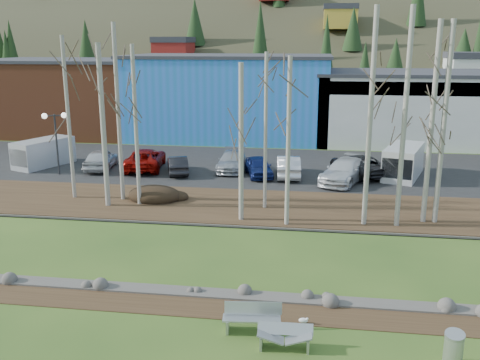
% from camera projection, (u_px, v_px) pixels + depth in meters
% --- Properties ---
extents(ground, '(200.00, 200.00, 0.00)m').
position_uv_depth(ground, '(221.00, 338.00, 17.87)').
color(ground, '#2F4E1A').
rests_on(ground, ground).
extents(dirt_strip, '(80.00, 1.80, 0.03)m').
position_uv_depth(dirt_strip, '(231.00, 308.00, 19.88)').
color(dirt_strip, '#382616').
rests_on(dirt_strip, ground).
extents(near_bank_rocks, '(80.00, 0.80, 0.50)m').
position_uv_depth(near_bank_rocks, '(235.00, 296.00, 20.84)').
color(near_bank_rocks, '#47423D').
rests_on(near_bank_rocks, ground).
extents(river, '(80.00, 8.00, 0.90)m').
position_uv_depth(river, '(248.00, 256.00, 24.77)').
color(river, '#112031').
rests_on(river, ground).
extents(far_bank_rocks, '(80.00, 0.80, 0.46)m').
position_uv_depth(far_bank_rocks, '(258.00, 226.00, 28.69)').
color(far_bank_rocks, '#47423D').
rests_on(far_bank_rocks, ground).
extents(far_bank, '(80.00, 7.00, 0.15)m').
position_uv_depth(far_bank, '(264.00, 207.00, 31.74)').
color(far_bank, '#382616').
rests_on(far_bank, ground).
extents(parking_lot, '(80.00, 14.00, 0.14)m').
position_uv_depth(parking_lot, '(277.00, 167.00, 41.80)').
color(parking_lot, black).
rests_on(parking_lot, ground).
extents(building_brick, '(16.32, 12.24, 7.80)m').
position_uv_depth(building_brick, '(65.00, 96.00, 57.54)').
color(building_brick, brown).
rests_on(building_brick, ground).
extents(building_blue, '(20.40, 12.24, 8.30)m').
position_uv_depth(building_blue, '(230.00, 96.00, 55.00)').
color(building_blue, blue).
rests_on(building_blue, ground).
extents(building_white, '(18.36, 12.24, 6.80)m').
position_uv_depth(building_white, '(410.00, 106.00, 52.70)').
color(building_white, beige).
rests_on(building_white, ground).
extents(bench_intact, '(2.02, 0.79, 0.99)m').
position_uv_depth(bench_intact, '(252.00, 317.00, 18.24)').
color(bench_intact, '#B0B2B5').
rests_on(bench_intact, ground).
extents(bench_damaged, '(1.81, 0.65, 0.80)m').
position_uv_depth(bench_damaged, '(285.00, 337.00, 17.23)').
color(bench_damaged, '#B0B2B5').
rests_on(bench_damaged, ground).
extents(litter_bin, '(0.71, 0.71, 1.00)m').
position_uv_depth(litter_bin, '(453.00, 350.00, 16.31)').
color(litter_bin, '#B0B2B5').
rests_on(litter_bin, ground).
extents(seagull, '(0.38, 0.18, 0.28)m').
position_uv_depth(seagull, '(304.00, 320.00, 18.73)').
color(seagull, gold).
rests_on(seagull, ground).
extents(dirt_mound, '(3.30, 2.33, 0.65)m').
position_uv_depth(dirt_mound, '(155.00, 194.00, 32.96)').
color(dirt_mound, black).
rests_on(dirt_mound, far_bank).
extents(birch_0, '(0.25, 0.25, 10.56)m').
position_uv_depth(birch_0, '(118.00, 114.00, 31.83)').
color(birch_0, '#ACA79A').
rests_on(birch_0, far_bank).
extents(birch_1, '(0.23, 0.23, 9.84)m').
position_uv_depth(birch_1, '(68.00, 119.00, 32.31)').
color(birch_1, '#ACA79A').
rests_on(birch_1, far_bank).
extents(birch_2, '(0.30, 0.30, 9.42)m').
position_uv_depth(birch_2, '(103.00, 127.00, 30.73)').
color(birch_2, '#ACA79A').
rests_on(birch_2, far_bank).
extents(birch_3, '(0.23, 0.23, 9.35)m').
position_uv_depth(birch_3, '(136.00, 127.00, 31.02)').
color(birch_3, '#ACA79A').
rests_on(birch_3, far_bank).
extents(birch_4, '(0.27, 0.27, 8.44)m').
position_uv_depth(birch_4, '(241.00, 144.00, 28.33)').
color(birch_4, '#ACA79A').
rests_on(birch_4, far_bank).
extents(birch_5, '(0.21, 0.21, 8.93)m').
position_uv_depth(birch_5, '(266.00, 132.00, 30.34)').
color(birch_5, '#ACA79A').
rests_on(birch_5, far_bank).
extents(birch_6, '(0.23, 0.23, 8.80)m').
position_uv_depth(birch_6, '(288.00, 143.00, 27.50)').
color(birch_6, '#ACA79A').
rests_on(birch_6, far_bank).
extents(birch_7, '(0.26, 0.26, 11.21)m').
position_uv_depth(birch_7, '(404.00, 120.00, 27.01)').
color(birch_7, '#ACA79A').
rests_on(birch_7, far_bank).
extents(birch_8, '(0.27, 0.27, 10.57)m').
position_uv_depth(birch_8, '(444.00, 125.00, 27.62)').
color(birch_8, '#ACA79A').
rests_on(birch_8, far_bank).
extents(birch_10, '(0.27, 0.27, 10.57)m').
position_uv_depth(birch_10, '(432.00, 125.00, 27.70)').
color(birch_10, '#ACA79A').
rests_on(birch_10, far_bank).
extents(birch_11, '(0.26, 0.26, 11.21)m').
position_uv_depth(birch_11, '(370.00, 120.00, 27.25)').
color(birch_11, '#ACA79A').
rests_on(birch_11, far_bank).
extents(street_lamp, '(1.61, 0.94, 4.53)m').
position_uv_depth(street_lamp, '(55.00, 126.00, 38.40)').
color(street_lamp, '#262628').
rests_on(street_lamp, parking_lot).
extents(car_0, '(2.37, 4.74, 1.55)m').
position_uv_depth(car_0, '(101.00, 159.00, 40.75)').
color(car_0, silver).
rests_on(car_0, parking_lot).
extents(car_1, '(2.52, 4.17, 1.30)m').
position_uv_depth(car_1, '(178.00, 165.00, 39.49)').
color(car_1, black).
rests_on(car_1, parking_lot).
extents(car_2, '(3.41, 5.95, 1.56)m').
position_uv_depth(car_2, '(145.00, 159.00, 40.80)').
color(car_2, '#970B06').
rests_on(car_2, parking_lot).
extents(car_3, '(2.13, 4.89, 1.40)m').
position_uv_depth(car_3, '(232.00, 161.00, 40.45)').
color(car_3, '#A0A2A7').
rests_on(car_3, parking_lot).
extents(car_4, '(2.74, 4.39, 1.39)m').
position_uv_depth(car_4, '(259.00, 167.00, 38.65)').
color(car_4, navy).
rests_on(car_4, parking_lot).
extents(car_5, '(2.03, 4.75, 1.52)m').
position_uv_depth(car_5, '(288.00, 166.00, 38.57)').
color(car_5, silver).
rests_on(car_5, parking_lot).
extents(car_6, '(4.64, 6.03, 1.52)m').
position_uv_depth(car_6, '(359.00, 165.00, 38.92)').
color(car_6, black).
rests_on(car_6, parking_lot).
extents(car_7, '(4.18, 5.93, 1.60)m').
position_uv_depth(car_7, '(345.00, 171.00, 36.92)').
color(car_7, silver).
rests_on(car_7, parking_lot).
extents(van_white, '(3.61, 5.53, 2.24)m').
position_uv_depth(van_white, '(403.00, 162.00, 38.16)').
color(van_white, silver).
rests_on(van_white, parking_lot).
extents(van_grey, '(3.59, 5.15, 2.08)m').
position_uv_depth(van_grey, '(42.00, 153.00, 41.63)').
color(van_grey, silver).
rests_on(van_grey, parking_lot).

